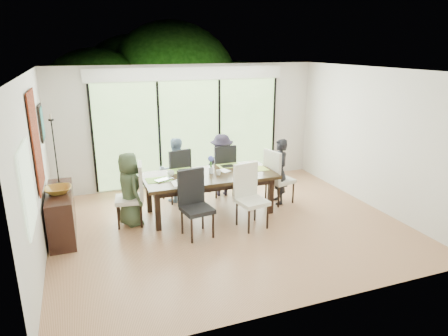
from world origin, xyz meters
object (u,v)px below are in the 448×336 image
object	(u,v)px
person_far_left	(176,170)
person_far_right	(222,165)
table_top	(209,176)
cup_b	(219,173)
chair_left_end	(129,194)
sideboard	(62,213)
chair_far_right	(221,169)
cup_a	(171,173)
person_left_end	(129,189)
bowl	(58,190)
vase	(211,170)
chair_right_end	(280,176)
chair_near_right	(252,197)
laptop	(166,180)
cup_c	(246,166)
person_right_end	(279,172)
chair_near_left	(197,205)
chair_far_left	(175,174)

from	to	relation	value
person_far_left	person_far_right	bearing A→B (deg)	178.80
table_top	cup_b	distance (m)	0.20
chair_left_end	sideboard	world-z (taller)	chair_left_end
chair_far_right	cup_a	distance (m)	1.46
person_left_end	sideboard	bearing A→B (deg)	78.72
person_far_right	bowl	size ratio (longest dim) A/B	3.16
person_left_end	vase	world-z (taller)	person_left_end
chair_right_end	chair_near_right	bearing A→B (deg)	116.74
chair_right_end	laptop	distance (m)	2.36
cup_c	sideboard	bearing A→B (deg)	-177.37
chair_left_end	bowl	size ratio (longest dim) A/B	2.69
person_right_end	laptop	xyz separation A→B (m)	(-2.33, -0.10, 0.12)
chair_far_right	chair_near_left	xyz separation A→B (m)	(-1.05, -1.72, 0.00)
vase	person_far_right	bearing A→B (deg)	57.34
person_far_left	sideboard	xyz separation A→B (m)	(-2.17, -0.89, -0.27)
chair_left_end	chair_far_right	xyz separation A→B (m)	(2.05, 0.85, 0.00)
sideboard	chair_left_end	bearing A→B (deg)	2.90
chair_near_right	sideboard	xyz separation A→B (m)	(-3.12, 0.81, -0.17)
cup_a	sideboard	bearing A→B (deg)	-173.85
chair_far_right	cup_b	distance (m)	1.06
person_right_end	vase	size ratio (longest dim) A/B	10.75
person_left_end	person_right_end	bearing A→B (deg)	-104.13
chair_right_end	chair_near_left	xyz separation A→B (m)	(-2.00, -0.87, 0.00)
chair_right_end	cup_b	world-z (taller)	chair_right_end
chair_far_left	chair_near_right	xyz separation A→B (m)	(0.95, -1.72, 0.00)
chair_near_right	laptop	xyz separation A→B (m)	(-1.35, 0.77, 0.22)
person_far_right	vase	distance (m)	0.94
person_far_right	bowl	xyz separation A→B (m)	(-3.17, -0.99, 0.18)
chair_far_left	person_left_end	bearing A→B (deg)	25.40
person_far_left	cup_c	distance (m)	1.46
chair_near_left	laptop	world-z (taller)	chair_near_left
vase	cup_a	distance (m)	0.76
chair_near_right	chair_right_end	bearing A→B (deg)	31.29
chair_far_right	cup_c	bearing A→B (deg)	107.36
cup_b	person_far_left	bearing A→B (deg)	122.83
chair_near_left	chair_left_end	bearing A→B (deg)	129.98
chair_far_left	vase	distance (m)	0.98
person_far_right	bowl	distance (m)	3.33
chair_left_end	cup_b	size ratio (longest dim) A/B	11.00
laptop	bowl	size ratio (longest dim) A/B	0.81
person_far_right	person_right_end	bearing A→B (deg)	147.48
chair_right_end	person_far_right	world-z (taller)	person_far_right
person_far_right	cup_b	world-z (taller)	person_far_right
chair_far_right	person_far_right	bearing A→B (deg)	88.92
chair_near_right	cup_a	distance (m)	1.60
chair_far_right	person_right_end	world-z (taller)	person_right_end
table_top	chair_far_left	xyz separation A→B (m)	(-0.45, 0.85, -0.17)
person_left_end	laptop	world-z (taller)	person_left_end
person_right_end	person_far_left	distance (m)	2.10
person_left_end	cup_a	size ratio (longest dim) A/B	10.40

